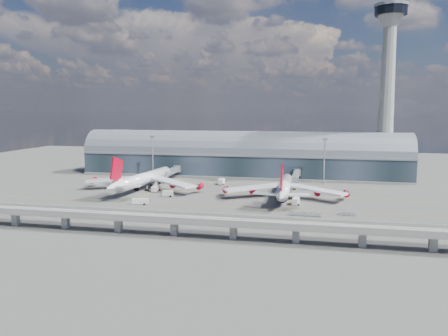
% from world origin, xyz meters
% --- Properties ---
extents(ground, '(500.00, 500.00, 0.00)m').
position_xyz_m(ground, '(0.00, 0.00, 0.00)').
color(ground, '#474744').
rests_on(ground, ground).
extents(taxi_lines, '(200.00, 80.12, 0.01)m').
position_xyz_m(taxi_lines, '(0.00, 22.11, 0.01)').
color(taxi_lines, gold).
rests_on(taxi_lines, ground).
extents(terminal, '(200.00, 30.00, 28.00)m').
position_xyz_m(terminal, '(0.00, 77.99, 11.34)').
color(terminal, '#1D2930').
rests_on(terminal, ground).
extents(control_tower, '(19.00, 19.00, 103.00)m').
position_xyz_m(control_tower, '(85.00, 83.00, 51.64)').
color(control_tower, gray).
rests_on(control_tower, ground).
extents(guideway, '(220.00, 8.50, 7.20)m').
position_xyz_m(guideway, '(-0.00, -55.00, 5.29)').
color(guideway, gray).
rests_on(guideway, ground).
extents(floodlight_mast_left, '(3.00, 0.70, 25.70)m').
position_xyz_m(floodlight_mast_left, '(-50.00, 55.00, 13.63)').
color(floodlight_mast_left, gray).
rests_on(floodlight_mast_left, ground).
extents(floodlight_mast_right, '(3.00, 0.70, 25.70)m').
position_xyz_m(floodlight_mast_right, '(50.00, 55.00, 13.63)').
color(floodlight_mast_right, gray).
rests_on(floodlight_mast_right, ground).
extents(airliner_left, '(64.26, 67.55, 20.57)m').
position_xyz_m(airliner_left, '(-41.35, 18.45, 5.88)').
color(airliner_left, white).
rests_on(airliner_left, ground).
extents(airliner_right, '(59.19, 61.84, 19.65)m').
position_xyz_m(airliner_right, '(31.45, 12.92, 5.10)').
color(airliner_right, white).
rests_on(airliner_right, ground).
extents(jet_bridge_left, '(4.40, 28.00, 7.25)m').
position_xyz_m(jet_bridge_left, '(-37.64, 53.12, 5.18)').
color(jet_bridge_left, gray).
rests_on(jet_bridge_left, ground).
extents(jet_bridge_right, '(4.40, 32.00, 7.25)m').
position_xyz_m(jet_bridge_right, '(34.92, 51.18, 5.18)').
color(jet_bridge_right, gray).
rests_on(jet_bridge_right, ground).
extents(service_truck_0, '(2.69, 7.20, 2.96)m').
position_xyz_m(service_truck_0, '(-33.79, 16.52, 1.53)').
color(service_truck_0, silver).
rests_on(service_truck_0, ground).
extents(service_truck_1, '(5.39, 3.32, 2.91)m').
position_xyz_m(service_truck_1, '(-23.53, 5.56, 1.47)').
color(service_truck_1, silver).
rests_on(service_truck_1, ground).
extents(service_truck_2, '(7.43, 4.20, 2.59)m').
position_xyz_m(service_truck_2, '(-29.65, -13.26, 1.35)').
color(service_truck_2, silver).
rests_on(service_truck_2, ground).
extents(service_truck_3, '(3.13, 6.45, 3.00)m').
position_xyz_m(service_truck_3, '(37.37, 0.57, 1.54)').
color(service_truck_3, silver).
rests_on(service_truck_3, ground).
extents(service_truck_4, '(3.09, 5.66, 3.18)m').
position_xyz_m(service_truck_4, '(-5.51, 43.71, 1.60)').
color(service_truck_4, silver).
rests_on(service_truck_4, ground).
extents(service_truck_5, '(4.49, 5.46, 2.52)m').
position_xyz_m(service_truck_5, '(-40.65, 32.67, 1.29)').
color(service_truck_5, silver).
rests_on(service_truck_5, ground).
extents(cargo_train_0, '(8.26, 3.89, 1.81)m').
position_xyz_m(cargo_train_0, '(-2.55, -35.60, 0.95)').
color(cargo_train_0, gray).
rests_on(cargo_train_0, ground).
extents(cargo_train_1, '(12.50, 2.00, 1.65)m').
position_xyz_m(cargo_train_1, '(42.10, -19.34, 0.86)').
color(cargo_train_1, gray).
rests_on(cargo_train_1, ground).
extents(cargo_train_2, '(6.55, 1.77, 1.45)m').
position_xyz_m(cargo_train_2, '(58.23, -14.98, 0.76)').
color(cargo_train_2, gray).
rests_on(cargo_train_2, ground).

